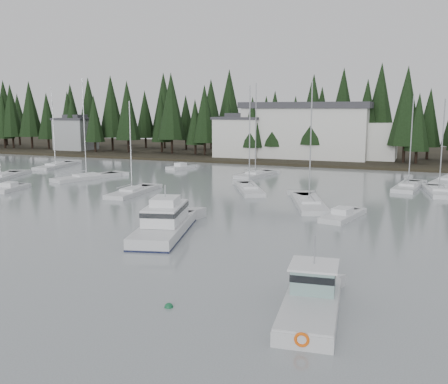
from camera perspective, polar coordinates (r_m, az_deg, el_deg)
The scene contains 23 objects.
ground at distance 25.38m, azimuth -22.74°, elevation -14.82°, with size 260.00×260.00×0.00m, color gray.
far_shore_land at distance 114.88m, azimuth 13.37°, elevation 4.19°, with size 240.00×54.00×1.00m, color black.
conifer_treeline at distance 104.06m, azimuth 12.46°, elevation 3.69°, with size 200.00×22.00×20.00m, color black, non-canonical shape.
house_west at distance 101.48m, azimuth 1.76°, elevation 6.40°, with size 9.54×7.42×8.75m.
house_far_west at distance 123.96m, azimuth -16.59°, elevation 6.46°, with size 8.48×7.42×8.25m.
harbor_inn at distance 100.59m, azimuth 10.56°, elevation 6.86°, with size 29.50×11.50×10.90m.
cabin_cruiser_center at distance 41.19m, azimuth -6.79°, elevation -3.82°, with size 5.98×11.27×4.63m.
lobster_boat_teal at distance 25.99m, azimuth 9.94°, elevation -12.41°, with size 3.53×7.90×4.25m.
sailboat_0 at distance 65.64m, azimuth 23.32°, elevation -0.11°, with size 3.89×8.83×11.83m.
sailboat_1 at distance 75.57m, azimuth -15.43°, elevation 1.51°, with size 5.97×10.78×14.96m.
sailboat_2 at distance 62.14m, azimuth 2.89°, elevation 0.17°, with size 6.74×9.81×13.42m.
sailboat_5 at distance 61.02m, azimuth -10.47°, elevation -0.16°, with size 3.13×9.06×11.58m.
sailboat_6 at distance 92.51m, azimuth -18.69°, elevation 2.76°, with size 4.93×11.28×14.15m.
sailboat_7 at distance 53.59m, azimuth 9.67°, elevation -1.47°, with size 6.29×11.18×13.47m.
sailboat_8 at distance 76.41m, azimuth 24.26°, elevation 1.09°, with size 5.35×10.88×13.89m.
sailboat_10 at distance 80.23m, azimuth -24.14°, elevation 1.46°, with size 6.49×11.04×13.39m.
sailboat_11 at distance 75.82m, azimuth 3.59°, elevation 1.87°, with size 4.23×8.98×14.36m.
sailboat_12 at distance 68.40m, azimuth 20.30°, elevation 0.44°, with size 3.89×9.65×12.25m.
runabout_0 at distance 68.18m, azimuth -23.31°, elevation 0.28°, with size 3.09×5.50×1.42m.
runabout_1 at distance 47.91m, azimuth 13.35°, elevation -2.81°, with size 3.52×6.57×1.42m.
runabout_3 at distance 85.42m, azimuth -4.99°, elevation 2.74°, with size 3.58×5.55×1.42m.
mooring_buoy_green at distance 26.62m, azimuth -6.33°, elevation -12.95°, with size 0.46×0.46×0.46m, color #145933.
mooring_buoy_dark at distance 26.56m, azimuth 6.86°, elevation -13.02°, with size 0.34×0.34×0.34m, color black.
Camera 1 is at (16.69, -16.21, 10.14)m, focal length 40.00 mm.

